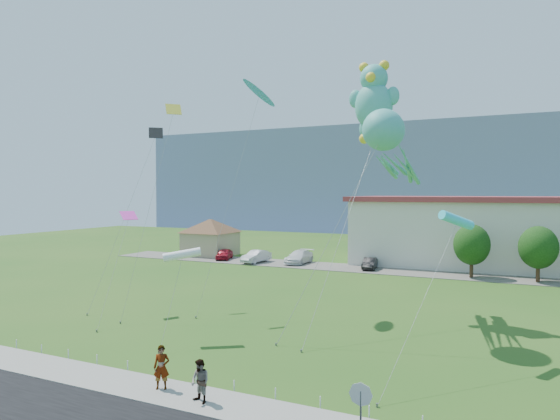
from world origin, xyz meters
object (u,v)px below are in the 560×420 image
object	(u,v)px
parked_car_red	(224,254)
parked_car_white	(299,257)
pedestrian_right	(200,381)
parked_car_silver	(256,256)
stop_sign	(361,401)
pedestrian_left	(162,367)
parked_car_black	(370,263)
octopus_kite	(389,147)
pavilion	(210,234)
teddy_bear_kite	(374,100)

from	to	relation	value
parked_car_red	parked_car_white	distance (m)	10.19
pedestrian_right	parked_car_silver	xyz separation A→B (m)	(-17.26, 37.18, -0.17)
stop_sign	pedestrian_right	distance (m)	7.18
pedestrian_left	parked_car_black	xyz separation A→B (m)	(-0.90, 37.58, -0.35)
octopus_kite	pavilion	bearing A→B (deg)	139.69
parked_car_white	teddy_bear_kite	world-z (taller)	teddy_bear_kite
pedestrian_right	parked_car_silver	distance (m)	40.99
stop_sign	parked_car_white	size ratio (longest dim) A/B	0.47
pedestrian_right	parked_car_red	xyz separation A→B (m)	(-22.40, 38.13, -0.23)
teddy_bear_kite	parked_car_red	bearing A→B (deg)	141.89
parked_car_red	teddy_bear_kite	xyz separation A→B (m)	(24.55, -19.25, 14.59)
pavilion	stop_sign	distance (m)	53.90
pavilion	pedestrian_right	world-z (taller)	pavilion
pavilion	octopus_kite	distance (m)	41.07
pedestrian_right	teddy_bear_kite	size ratio (longest dim) A/B	0.10
pavilion	parked_car_silver	distance (m)	10.24
pedestrian_right	stop_sign	bearing A→B (deg)	8.45
stop_sign	pavilion	bearing A→B (deg)	128.44
parked_car_white	teddy_bear_kite	size ratio (longest dim) A/B	0.30
octopus_kite	teddy_bear_kite	size ratio (longest dim) A/B	0.76
parked_car_white	parked_car_black	distance (m)	9.02
pedestrian_left	teddy_bear_kite	xyz separation A→B (m)	(4.49, 18.39, 14.28)
parked_car_silver	parked_car_black	distance (m)	14.04
stop_sign	octopus_kite	distance (m)	19.11
pedestrian_right	teddy_bear_kite	world-z (taller)	teddy_bear_kite
pavilion	teddy_bear_kite	distance (m)	38.25
parked_car_black	parked_car_white	bearing A→B (deg)	167.17
pedestrian_right	parked_car_white	size ratio (longest dim) A/B	0.33
stop_sign	parked_car_silver	size ratio (longest dim) A/B	0.55
pedestrian_left	teddy_bear_kite	size ratio (longest dim) A/B	0.10
parked_car_black	stop_sign	bearing A→B (deg)	-83.10
parked_car_red	parked_car_white	xyz separation A→B (m)	(10.17, 0.72, 0.09)
pedestrian_left	parked_car_white	bearing A→B (deg)	77.09
stop_sign	octopus_kite	bearing A→B (deg)	100.03
teddy_bear_kite	pedestrian_right	bearing A→B (deg)	-96.48
teddy_bear_kite	pavilion	bearing A→B (deg)	142.17
stop_sign	parked_car_white	bearing A→B (deg)	115.74
parked_car_white	parked_car_black	world-z (taller)	parked_car_white
pedestrian_left	parked_car_silver	xyz separation A→B (m)	(-14.91, 36.69, -0.24)
parked_car_red	parked_car_silver	size ratio (longest dim) A/B	0.88
pedestrian_left	pedestrian_right	xyz separation A→B (m)	(2.35, -0.49, -0.07)
stop_sign	pedestrian_left	world-z (taller)	stop_sign
pedestrian_left	pavilion	bearing A→B (deg)	93.35
parked_car_silver	parked_car_white	distance (m)	5.29
parked_car_white	parked_car_silver	bearing A→B (deg)	-160.96
pavilion	parked_car_black	distance (m)	23.52
parked_car_red	octopus_kite	distance (m)	36.79
parked_car_black	teddy_bear_kite	xyz separation A→B (m)	(5.39, -19.19, 14.63)
parked_car_black	teddy_bear_kite	size ratio (longest dim) A/B	0.21
parked_car_red	pedestrian_left	bearing A→B (deg)	-79.73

